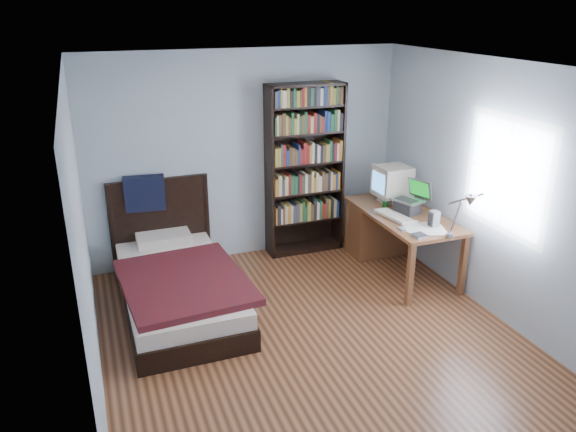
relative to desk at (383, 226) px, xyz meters
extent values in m
plane|color=#4F2A17|center=(-1.51, -1.38, -0.41)|extent=(4.20, 4.20, 0.00)
plane|color=white|center=(-1.51, -1.38, 2.09)|extent=(4.20, 4.20, 0.00)
cube|color=#B0C2CE|center=(-1.51, 0.72, 0.84)|extent=(3.80, 0.04, 2.50)
cube|color=#B0C2CE|center=(-1.51, -3.48, 0.84)|extent=(3.80, 0.04, 2.50)
cube|color=#B0C2CE|center=(-3.41, -1.38, 0.84)|extent=(0.04, 4.20, 2.50)
cube|color=#B0C2CE|center=(0.39, -1.38, 0.84)|extent=(0.04, 4.20, 2.50)
cube|color=white|center=(0.38, -1.53, 1.04)|extent=(0.01, 1.14, 1.14)
cube|color=white|center=(0.38, -1.53, 1.04)|extent=(0.01, 1.00, 1.00)
cube|color=brown|center=(0.00, -0.43, 0.30)|extent=(0.75, 1.55, 0.04)
cube|color=brown|center=(-0.33, -1.15, -0.07)|extent=(0.06, 0.06, 0.69)
cube|color=brown|center=(0.32, -1.15, -0.07)|extent=(0.06, 0.06, 0.69)
cube|color=brown|center=(-0.33, 0.30, -0.07)|extent=(0.06, 0.06, 0.69)
cube|color=brown|center=(0.32, 0.30, -0.07)|extent=(0.06, 0.06, 0.69)
cube|color=brown|center=(0.00, 0.13, -0.07)|extent=(0.69, 0.40, 0.68)
cube|color=beige|center=(0.06, -0.02, 0.33)|extent=(0.25, 0.21, 0.03)
cylinder|color=beige|center=(0.06, -0.02, 0.37)|extent=(0.09, 0.09, 0.06)
cube|color=beige|center=(0.09, -0.02, 0.57)|extent=(0.38, 0.37, 0.35)
cube|color=beige|center=(-0.10, -0.02, 0.57)|extent=(0.04, 0.37, 0.37)
cube|color=#3F85E6|center=(-0.11, -0.02, 0.57)|extent=(0.02, 0.28, 0.24)
cube|color=#2D2D30|center=(0.04, -0.43, 0.39)|extent=(0.28, 0.30, 0.14)
cube|color=#B0B0B5|center=(0.04, -0.43, 0.47)|extent=(0.33, 0.38, 0.02)
cube|color=#2D2D30|center=(0.02, -0.43, 0.48)|extent=(0.23, 0.29, 0.00)
cube|color=#B0B0B5|center=(0.19, -0.43, 0.59)|extent=(0.17, 0.32, 0.23)
cube|color=#0CBF26|center=(0.18, -0.43, 0.59)|extent=(0.13, 0.26, 0.18)
cube|color=#99999E|center=(0.07, -1.19, 0.34)|extent=(0.06, 0.05, 0.04)
cylinder|color=#99999E|center=(0.07, -1.25, 0.55)|extent=(0.02, 0.14, 0.39)
cylinder|color=#99999E|center=(0.00, -1.47, 0.83)|extent=(0.16, 0.32, 0.20)
cone|color=#99999E|center=(-0.07, -1.62, 0.87)|extent=(0.12, 0.12, 0.10)
cube|color=beige|center=(-0.17, -0.51, 0.33)|extent=(0.27, 0.51, 0.05)
cube|color=gray|center=(0.09, -0.89, 0.40)|extent=(0.09, 0.09, 0.18)
cylinder|color=#07370A|center=(-0.13, -0.23, 0.37)|extent=(0.06, 0.06, 0.11)
ellipsoid|color=silver|center=(0.01, -0.11, 0.33)|extent=(0.07, 0.11, 0.04)
cube|color=#B0B0B5|center=(-0.21, -0.73, 0.33)|extent=(0.08, 0.10, 0.02)
cube|color=gray|center=(-0.28, -0.86, 0.33)|extent=(0.05, 0.10, 0.02)
cube|color=gray|center=(-0.21, -1.08, 0.33)|extent=(0.14, 0.14, 0.03)
cube|color=black|center=(-1.27, 0.56, 0.64)|extent=(0.03, 0.30, 2.10)
cube|color=black|center=(-0.36, 0.56, 0.64)|extent=(0.03, 0.30, 2.10)
cube|color=black|center=(-0.82, 0.56, 1.67)|extent=(0.95, 0.30, 0.03)
cube|color=black|center=(-0.82, 0.56, -0.38)|extent=(0.95, 0.30, 0.06)
cube|color=black|center=(-0.82, 0.70, 0.64)|extent=(0.95, 0.02, 2.10)
cube|color=olive|center=(-0.82, 0.54, 0.67)|extent=(0.87, 0.22, 1.90)
cube|color=black|center=(-2.58, -0.33, -0.30)|extent=(1.10, 2.19, 0.22)
cube|color=beige|center=(-2.58, -0.33, -0.11)|extent=(1.06, 2.13, 0.16)
cube|color=maroon|center=(-2.55, -0.61, 0.00)|extent=(1.26, 1.50, 0.07)
cube|color=beige|center=(-2.58, 0.51, 0.02)|extent=(0.60, 0.39, 0.12)
cube|color=black|center=(-2.58, 0.68, 0.14)|extent=(1.15, 0.05, 1.10)
cylinder|color=black|center=(-3.13, 0.66, 0.14)|extent=(0.06, 0.06, 1.10)
cylinder|color=black|center=(-2.04, 0.66, 0.14)|extent=(0.06, 0.06, 1.10)
cube|color=black|center=(-2.73, 0.65, 0.54)|extent=(0.46, 0.20, 0.43)
camera|label=1|loc=(-3.30, -5.56, 2.56)|focal=35.00mm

